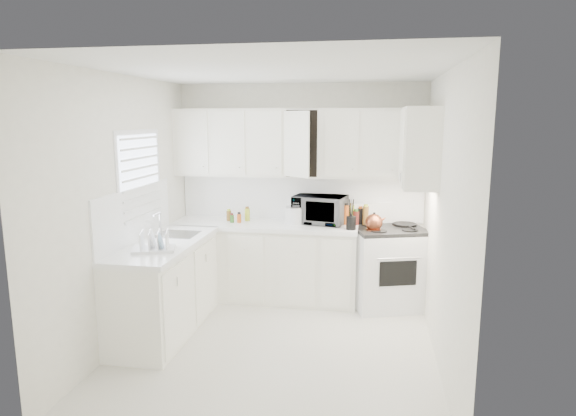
% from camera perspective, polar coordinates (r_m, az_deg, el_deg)
% --- Properties ---
extents(floor, '(3.20, 3.20, 0.00)m').
position_cam_1_polar(floor, '(4.99, -1.40, -15.73)').
color(floor, white).
rests_on(floor, ground).
extents(ceiling, '(3.20, 3.20, 0.00)m').
position_cam_1_polar(ceiling, '(4.50, -1.55, 15.52)').
color(ceiling, white).
rests_on(ceiling, ground).
extents(wall_back, '(3.00, 0.00, 3.00)m').
position_cam_1_polar(wall_back, '(6.13, 1.42, 1.94)').
color(wall_back, white).
rests_on(wall_back, ground).
extents(wall_front, '(3.00, 0.00, 3.00)m').
position_cam_1_polar(wall_front, '(3.06, -7.30, -6.65)').
color(wall_front, white).
rests_on(wall_front, ground).
extents(wall_left, '(0.00, 3.20, 3.20)m').
position_cam_1_polar(wall_left, '(5.08, -18.33, -0.33)').
color(wall_left, white).
rests_on(wall_left, ground).
extents(wall_right, '(0.00, 3.20, 3.20)m').
position_cam_1_polar(wall_right, '(4.53, 17.48, -1.50)').
color(wall_right, white).
rests_on(wall_right, ground).
extents(window_blinds, '(0.06, 0.96, 1.06)m').
position_cam_1_polar(window_blinds, '(5.34, -16.54, 2.99)').
color(window_blinds, white).
rests_on(window_blinds, wall_left).
extents(lower_cabinets_back, '(2.22, 0.60, 0.90)m').
position_cam_1_polar(lower_cabinets_back, '(6.09, -2.68, -6.32)').
color(lower_cabinets_back, white).
rests_on(lower_cabinets_back, floor).
extents(lower_cabinets_left, '(0.60, 1.60, 0.90)m').
position_cam_1_polar(lower_cabinets_left, '(5.34, -13.91, -9.05)').
color(lower_cabinets_left, white).
rests_on(lower_cabinets_left, floor).
extents(countertop_back, '(2.24, 0.64, 0.05)m').
position_cam_1_polar(countertop_back, '(5.96, -2.74, -1.96)').
color(countertop_back, white).
rests_on(countertop_back, lower_cabinets_back).
extents(countertop_left, '(0.64, 1.62, 0.05)m').
position_cam_1_polar(countertop_left, '(5.20, -14.04, -4.11)').
color(countertop_left, white).
rests_on(countertop_left, lower_cabinets_left).
extents(backsplash_back, '(2.98, 0.02, 0.55)m').
position_cam_1_polar(backsplash_back, '(6.13, 1.40, 1.23)').
color(backsplash_back, white).
rests_on(backsplash_back, wall_back).
extents(backsplash_left, '(0.02, 1.60, 0.55)m').
position_cam_1_polar(backsplash_left, '(5.26, -17.17, -0.74)').
color(backsplash_left, white).
rests_on(backsplash_left, wall_left).
extents(upper_cabinets_back, '(3.00, 0.33, 0.80)m').
position_cam_1_polar(upper_cabinets_back, '(5.94, 1.19, 3.62)').
color(upper_cabinets_back, white).
rests_on(upper_cabinets_back, wall_back).
extents(upper_cabinets_right, '(0.33, 0.90, 0.80)m').
position_cam_1_polar(upper_cabinets_right, '(5.29, 14.66, 2.46)').
color(upper_cabinets_right, white).
rests_on(upper_cabinets_right, wall_right).
extents(sink, '(0.42, 0.38, 0.30)m').
position_cam_1_polar(sink, '(5.48, -12.64, -1.76)').
color(sink, gray).
rests_on(sink, countertop_left).
extents(stove, '(0.94, 0.85, 1.21)m').
position_cam_1_polar(stove, '(5.91, 11.48, -5.49)').
color(stove, white).
rests_on(stove, floor).
extents(tea_kettle, '(0.25, 0.21, 0.22)m').
position_cam_1_polar(tea_kettle, '(5.64, 9.86, -1.50)').
color(tea_kettle, '#983C29').
rests_on(tea_kettle, stove).
extents(frying_pan, '(0.40, 0.52, 0.04)m').
position_cam_1_polar(frying_pan, '(5.98, 13.28, -1.79)').
color(frying_pan, black).
rests_on(frying_pan, stove).
extents(microwave, '(0.66, 0.45, 0.41)m').
position_cam_1_polar(microwave, '(5.93, 3.69, 0.20)').
color(microwave, gray).
rests_on(microwave, countertop_back).
extents(rice_cooker, '(0.24, 0.24, 0.23)m').
position_cam_1_polar(rice_cooker, '(5.90, 0.79, -0.69)').
color(rice_cooker, white).
rests_on(rice_cooker, countertop_back).
extents(paper_towel, '(0.12, 0.12, 0.27)m').
position_cam_1_polar(paper_towel, '(6.09, 0.93, -0.16)').
color(paper_towel, white).
rests_on(paper_towel, countertop_back).
extents(utensil_crock, '(0.15, 0.15, 0.36)m').
position_cam_1_polar(utensil_crock, '(5.62, 7.28, -0.67)').
color(utensil_crock, black).
rests_on(utensil_crock, countertop_back).
extents(dish_rack, '(0.46, 0.40, 0.21)m').
position_cam_1_polar(dish_rack, '(4.87, -15.21, -3.52)').
color(dish_rack, white).
rests_on(dish_rack, countertop_left).
extents(spice_left_0, '(0.06, 0.06, 0.13)m').
position_cam_1_polar(spice_left_0, '(6.18, -6.66, -0.73)').
color(spice_left_0, brown).
rests_on(spice_left_0, countertop_back).
extents(spice_left_1, '(0.06, 0.06, 0.13)m').
position_cam_1_polar(spice_left_1, '(6.08, -6.22, -0.92)').
color(spice_left_1, '#326D24').
rests_on(spice_left_1, countertop_back).
extents(spice_left_2, '(0.06, 0.06, 0.13)m').
position_cam_1_polar(spice_left_2, '(6.14, -5.32, -0.78)').
color(spice_left_2, '#D45C1C').
rests_on(spice_left_2, countertop_back).
extents(spice_left_3, '(0.06, 0.06, 0.13)m').
position_cam_1_polar(spice_left_3, '(6.04, -4.85, -0.97)').
color(spice_left_3, '#C7DA33').
rests_on(spice_left_3, countertop_back).
extents(sauce_right_0, '(0.06, 0.06, 0.19)m').
position_cam_1_polar(sauce_right_0, '(5.98, 6.72, -0.82)').
color(sauce_right_0, '#D45C1C').
rests_on(sauce_right_0, countertop_back).
extents(sauce_right_1, '(0.06, 0.06, 0.19)m').
position_cam_1_polar(sauce_right_1, '(5.92, 7.22, -0.95)').
color(sauce_right_1, '#C7DA33').
rests_on(sauce_right_1, countertop_back).
extents(sauce_right_2, '(0.06, 0.06, 0.19)m').
position_cam_1_polar(sauce_right_2, '(5.97, 7.77, -0.85)').
color(sauce_right_2, '#5E211A').
rests_on(sauce_right_2, countertop_back).
extents(sauce_right_3, '(0.06, 0.06, 0.19)m').
position_cam_1_polar(sauce_right_3, '(5.91, 8.29, -0.98)').
color(sauce_right_3, black).
rests_on(sauce_right_3, countertop_back).
extents(sauce_right_4, '(0.06, 0.06, 0.19)m').
position_cam_1_polar(sauce_right_4, '(5.97, 8.83, -0.88)').
color(sauce_right_4, brown).
rests_on(sauce_right_4, countertop_back).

